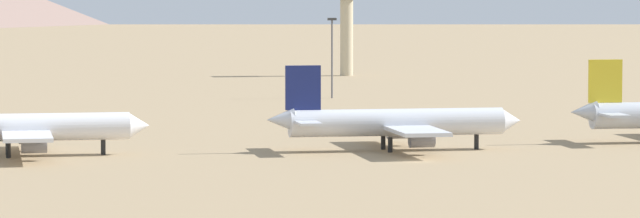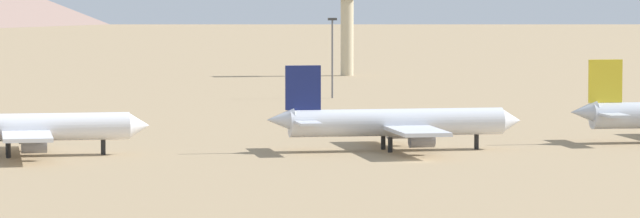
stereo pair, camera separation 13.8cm
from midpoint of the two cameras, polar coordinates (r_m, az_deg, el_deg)
The scene contains 5 objects.
ground at distance 234.97m, azimuth 2.99°, elevation -1.65°, with size 4000.00×4000.00×0.00m, color #9E8460.
parked_jet_orange_3 at distance 244.00m, azimuth -9.55°, elevation -0.58°, with size 35.40×29.62×11.72m.
parked_jet_navy_4 at distance 248.84m, azimuth 2.37°, elevation -0.43°, with size 35.86×30.03×11.87m.
control_tower at distance 449.07m, azimuth 0.87°, elevation 2.99°, with size 5.20×5.20×25.13m.
light_pole_west at distance 361.70m, azimuth 0.40°, elevation 1.81°, with size 1.80×0.50×16.08m.
Camera 2 is at (-57.76, -226.57, 23.14)m, focal length 101.55 mm.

